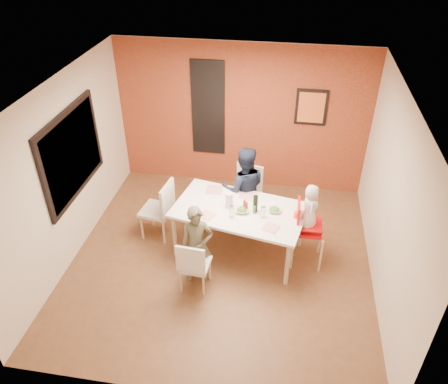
% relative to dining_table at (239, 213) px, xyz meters
% --- Properties ---
extents(ground, '(4.50, 4.50, 0.00)m').
position_rel_dining_table_xyz_m(ground, '(-0.24, -0.26, -0.73)').
color(ground, brown).
rests_on(ground, ground).
extents(ceiling, '(4.50, 4.50, 0.02)m').
position_rel_dining_table_xyz_m(ceiling, '(-0.24, -0.26, 1.97)').
color(ceiling, silver).
rests_on(ceiling, wall_back).
extents(wall_back, '(4.50, 0.02, 2.70)m').
position_rel_dining_table_xyz_m(wall_back, '(-0.24, 1.99, 0.62)').
color(wall_back, beige).
rests_on(wall_back, ground).
extents(wall_front, '(4.50, 0.02, 2.70)m').
position_rel_dining_table_xyz_m(wall_front, '(-0.24, -2.51, 0.62)').
color(wall_front, beige).
rests_on(wall_front, ground).
extents(wall_left, '(0.02, 4.50, 2.70)m').
position_rel_dining_table_xyz_m(wall_left, '(-2.49, -0.26, 0.62)').
color(wall_left, beige).
rests_on(wall_left, ground).
extents(wall_right, '(0.02, 4.50, 2.70)m').
position_rel_dining_table_xyz_m(wall_right, '(2.01, -0.26, 0.62)').
color(wall_right, beige).
rests_on(wall_right, ground).
extents(brick_accent_wall, '(4.50, 0.02, 2.70)m').
position_rel_dining_table_xyz_m(brick_accent_wall, '(-0.24, 1.97, 0.62)').
color(brick_accent_wall, maroon).
rests_on(brick_accent_wall, ground).
extents(picture_window_frame, '(0.05, 1.70, 1.30)m').
position_rel_dining_table_xyz_m(picture_window_frame, '(-2.46, -0.06, 0.82)').
color(picture_window_frame, black).
rests_on(picture_window_frame, wall_left).
extents(picture_window_pane, '(0.02, 1.55, 1.15)m').
position_rel_dining_table_xyz_m(picture_window_pane, '(-2.44, -0.06, 0.82)').
color(picture_window_pane, black).
rests_on(picture_window_pane, wall_left).
extents(glassblock_strip, '(0.55, 0.03, 1.70)m').
position_rel_dining_table_xyz_m(glassblock_strip, '(-0.84, 1.96, 0.77)').
color(glassblock_strip, silver).
rests_on(glassblock_strip, wall_back).
extents(glassblock_surround, '(0.60, 0.03, 1.76)m').
position_rel_dining_table_xyz_m(glassblock_surround, '(-0.84, 1.95, 0.77)').
color(glassblock_surround, black).
rests_on(glassblock_surround, wall_back).
extents(art_print_frame, '(0.54, 0.03, 0.64)m').
position_rel_dining_table_xyz_m(art_print_frame, '(0.96, 1.95, 0.92)').
color(art_print_frame, black).
rests_on(art_print_frame, wall_back).
extents(art_print_canvas, '(0.44, 0.01, 0.54)m').
position_rel_dining_table_xyz_m(art_print_canvas, '(0.96, 1.94, 0.92)').
color(art_print_canvas, orange).
rests_on(art_print_canvas, wall_back).
extents(dining_table, '(2.09, 1.43, 0.80)m').
position_rel_dining_table_xyz_m(dining_table, '(0.00, 0.00, 0.00)').
color(dining_table, white).
rests_on(dining_table, ground).
extents(chair_near, '(0.43, 0.43, 0.87)m').
position_rel_dining_table_xyz_m(chair_near, '(-0.50, -0.93, -0.25)').
color(chair_near, silver).
rests_on(chair_near, ground).
extents(chair_far, '(0.56, 0.56, 0.99)m').
position_rel_dining_table_xyz_m(chair_far, '(0.01, 0.88, -0.18)').
color(chair_far, white).
rests_on(chair_far, ground).
extents(chair_left, '(0.53, 0.53, 1.01)m').
position_rel_dining_table_xyz_m(chair_left, '(-1.27, 0.17, -0.16)').
color(chair_left, beige).
rests_on(chair_left, ground).
extents(high_chair, '(0.46, 0.46, 1.07)m').
position_rel_dining_table_xyz_m(high_chair, '(0.98, -0.07, -0.09)').
color(high_chair, red).
rests_on(high_chair, ground).
extents(child_near, '(0.51, 0.39, 1.24)m').
position_rel_dining_table_xyz_m(child_near, '(-0.50, -0.70, -0.11)').
color(child_near, '#514F3A').
rests_on(child_near, ground).
extents(child_far, '(0.81, 0.68, 1.47)m').
position_rel_dining_table_xyz_m(child_far, '(-0.01, 0.63, 0.01)').
color(child_far, '#151D30').
rests_on(child_far, ground).
extents(toddler, '(0.27, 0.38, 0.73)m').
position_rel_dining_table_xyz_m(toddler, '(1.01, -0.07, 0.26)').
color(toddler, beige).
rests_on(toddler, high_chair).
extents(plate_near_left, '(0.27, 0.27, 0.01)m').
position_rel_dining_table_xyz_m(plate_near_left, '(-0.44, -0.23, 0.08)').
color(plate_near_left, white).
rests_on(plate_near_left, dining_table).
extents(plate_far_mid, '(0.30, 0.30, 0.01)m').
position_rel_dining_table_xyz_m(plate_far_mid, '(0.09, 0.37, 0.08)').
color(plate_far_mid, white).
rests_on(plate_far_mid, dining_table).
extents(plate_near_right, '(0.27, 0.27, 0.01)m').
position_rel_dining_table_xyz_m(plate_near_right, '(0.49, -0.37, 0.08)').
color(plate_near_right, white).
rests_on(plate_near_right, dining_table).
extents(plate_far_left, '(0.25, 0.25, 0.01)m').
position_rel_dining_table_xyz_m(plate_far_left, '(-0.46, 0.43, 0.08)').
color(plate_far_left, white).
rests_on(plate_far_left, dining_table).
extents(salad_bowl_a, '(0.25, 0.25, 0.05)m').
position_rel_dining_table_xyz_m(salad_bowl_a, '(0.05, -0.06, 0.10)').
color(salad_bowl_a, white).
rests_on(salad_bowl_a, dining_table).
extents(salad_bowl_b, '(0.21, 0.21, 0.05)m').
position_rel_dining_table_xyz_m(salad_bowl_b, '(0.52, 0.02, 0.09)').
color(salad_bowl_b, white).
rests_on(salad_bowl_b, dining_table).
extents(wine_bottle, '(0.07, 0.07, 0.27)m').
position_rel_dining_table_xyz_m(wine_bottle, '(0.24, -0.02, 0.21)').
color(wine_bottle, black).
rests_on(wine_bottle, dining_table).
extents(wine_glass_a, '(0.07, 0.07, 0.19)m').
position_rel_dining_table_xyz_m(wine_glass_a, '(-0.09, -0.20, 0.17)').
color(wine_glass_a, white).
rests_on(wine_glass_a, dining_table).
extents(wine_glass_b, '(0.06, 0.06, 0.18)m').
position_rel_dining_table_xyz_m(wine_glass_b, '(0.36, -0.14, 0.16)').
color(wine_glass_b, white).
rests_on(wine_glass_b, dining_table).
extents(paper_towel_roll, '(0.11, 0.11, 0.24)m').
position_rel_dining_table_xyz_m(paper_towel_roll, '(-0.16, 0.02, 0.19)').
color(paper_towel_roll, silver).
rests_on(paper_towel_roll, dining_table).
extents(condiment_red, '(0.04, 0.04, 0.15)m').
position_rel_dining_table_xyz_m(condiment_red, '(0.11, -0.02, 0.15)').
color(condiment_red, red).
rests_on(condiment_red, dining_table).
extents(condiment_green, '(0.03, 0.03, 0.13)m').
position_rel_dining_table_xyz_m(condiment_green, '(0.23, -0.08, 0.14)').
color(condiment_green, '#3E7928').
rests_on(condiment_green, dining_table).
extents(condiment_brown, '(0.04, 0.04, 0.15)m').
position_rel_dining_table_xyz_m(condiment_brown, '(0.07, 0.03, 0.14)').
color(condiment_brown, brown).
rests_on(condiment_brown, dining_table).
extents(sippy_cup, '(0.06, 0.06, 0.11)m').
position_rel_dining_table_xyz_m(sippy_cup, '(0.83, -0.08, 0.13)').
color(sippy_cup, orange).
rests_on(sippy_cup, dining_table).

